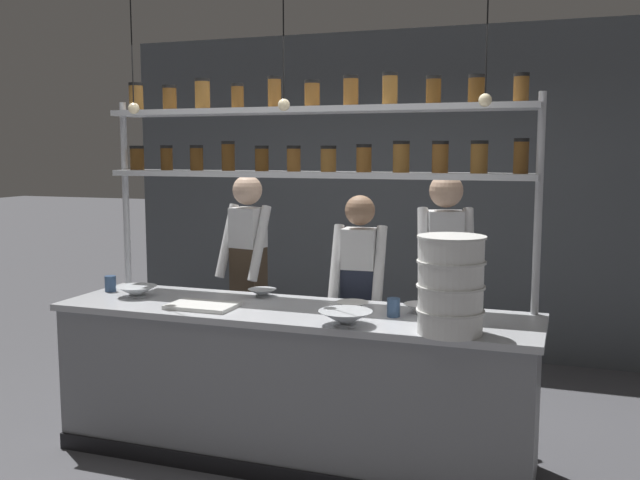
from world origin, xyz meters
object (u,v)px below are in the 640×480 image
chef_center (359,297)px  prep_bowl_near_right (345,318)px  spice_shelf_unit (313,148)px  serving_cup_front (110,284)px  chef_left (248,273)px  serving_cup_by_board (393,307)px  prep_bowl_center_back (352,306)px  prep_bowl_far_left (262,293)px  chef_right (444,285)px  container_stack (451,285)px  prep_bowl_near_left (137,292)px  cutting_board (202,306)px  prep_bowl_center_front (421,309)px

chef_center → prep_bowl_near_right: size_ratio=5.31×
spice_shelf_unit → serving_cup_front: bearing=-169.6°
chef_left → serving_cup_by_board: (1.27, -0.77, 0.00)m
spice_shelf_unit → prep_bowl_center_back: 1.02m
prep_bowl_near_right → prep_bowl_far_left: bearing=143.2°
spice_shelf_unit → chef_right: size_ratio=1.62×
container_stack → prep_bowl_near_left: 2.08m
prep_bowl_near_left → prep_bowl_near_right: bearing=-10.4°
container_stack → prep_bowl_far_left: (-1.29, 0.53, -0.23)m
chef_center → prep_bowl_near_right: (0.19, -0.90, 0.07)m
prep_bowl_center_back → serving_cup_front: size_ratio=1.81×
chef_left → container_stack: (1.63, -1.04, 0.20)m
serving_cup_front → prep_bowl_center_back: bearing=-0.4°
chef_right → cutting_board: (-1.30, -0.85, -0.06)m
spice_shelf_unit → prep_bowl_center_front: size_ratio=13.79×
cutting_board → prep_bowl_far_left: bearing=64.3°
prep_bowl_near_right → serving_cup_by_board: (0.19, 0.29, 0.01)m
chef_center → prep_bowl_center_back: (0.12, -0.54, 0.06)m
prep_bowl_far_left → prep_bowl_center_front: bearing=-6.9°
spice_shelf_unit → serving_cup_by_board: 1.13m
prep_bowl_near_right → serving_cup_front: 1.80m
prep_bowl_center_back → prep_bowl_near_left: bearing=-176.6°
spice_shelf_unit → serving_cup_front: (-1.35, -0.25, -0.89)m
chef_left → prep_bowl_center_back: 1.22m
prep_bowl_far_left → chef_right: bearing=21.3°
spice_shelf_unit → serving_cup_front: 1.64m
spice_shelf_unit → prep_bowl_near_right: 1.17m
spice_shelf_unit → cutting_board: size_ratio=6.94×
spice_shelf_unit → prep_bowl_far_left: (-0.32, -0.07, -0.92)m
prep_bowl_far_left → spice_shelf_unit: bearing=11.6°
cutting_board → prep_bowl_far_left: size_ratio=2.17×
container_stack → serving_cup_front: bearing=171.4°
prep_bowl_near_right → prep_bowl_far_left: 0.92m
serving_cup_front → prep_bowl_far_left: bearing=10.0°
spice_shelf_unit → prep_bowl_far_left: spice_shelf_unit is taller
chef_center → prep_bowl_near_right: 0.92m
chef_center → chef_right: chef_right is taller
chef_left → prep_bowl_far_left: size_ratio=9.12×
chef_center → cutting_board: 1.07m
serving_cup_front → serving_cup_by_board: size_ratio=0.99×
chef_center → prep_bowl_center_back: bearing=-81.5°
cutting_board → chef_left: bearing=98.2°
chef_left → container_stack: bearing=-20.9°
chef_center → prep_bowl_far_left: 0.65m
chef_left → container_stack: chef_left is taller
prep_bowl_center_front → prep_bowl_far_left: prep_bowl_center_front is taller
prep_bowl_near_left → prep_bowl_center_back: bearing=3.4°
prep_bowl_center_front → prep_bowl_center_back: size_ratio=1.05×
prep_bowl_near_right → prep_bowl_far_left: prep_bowl_near_right is taller
prep_bowl_center_back → prep_bowl_far_left: 0.69m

